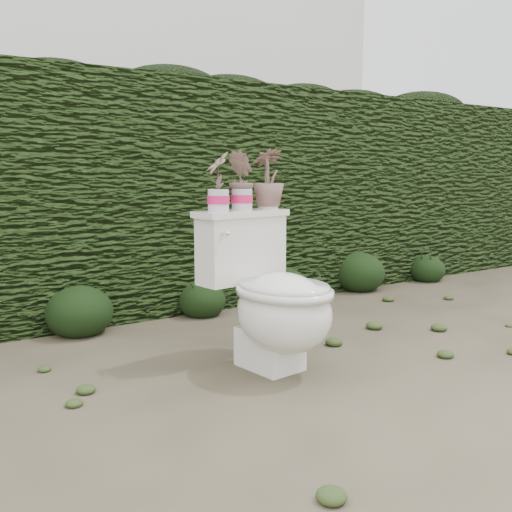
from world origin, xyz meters
TOP-DOWN VIEW (x-y plane):
  - ground at (0.00, 0.00)m, footprint 60.00×60.00m
  - hedge at (0.00, 1.60)m, footprint 8.00×1.00m
  - house_wall at (0.60, 6.00)m, footprint 8.00×3.50m
  - toilet at (-0.14, -0.10)m, footprint 0.53×0.73m
  - potted_plant_left at (-0.31, 0.12)m, footprint 0.13×0.16m
  - potted_plant_center at (-0.16, 0.14)m, footprint 0.16×0.18m
  - potted_plant_right at (0.01, 0.16)m, footprint 0.18×0.18m
  - liriope_clump_2 at (-0.75, 1.06)m, footprint 0.40×0.40m
  - liriope_clump_3 at (0.08, 1.05)m, footprint 0.32×0.32m
  - liriope_clump_4 at (0.78, 1.07)m, footprint 0.37×0.37m
  - liriope_clump_5 at (1.58, 1.09)m, footprint 0.43×0.43m
  - liriope_clump_6 at (2.38, 1.05)m, footprint 0.32×0.32m

SIDE VIEW (x-z plane):
  - ground at x=0.00m, z-range 0.00..0.00m
  - liriope_clump_6 at x=2.38m, z-range 0.00..0.26m
  - liriope_clump_3 at x=0.08m, z-range 0.00..0.26m
  - liriope_clump_4 at x=0.78m, z-range 0.00..0.30m
  - liriope_clump_2 at x=-0.75m, z-range 0.00..0.32m
  - liriope_clump_5 at x=1.58m, z-range 0.00..0.35m
  - toilet at x=-0.14m, z-range -0.03..0.74m
  - hedge at x=0.00m, z-range 0.00..1.60m
  - potted_plant_left at x=-0.31m, z-range 0.78..1.05m
  - potted_plant_center at x=-0.16m, z-range 0.78..1.06m
  - potted_plant_right at x=0.01m, z-range 0.78..1.07m
  - house_wall at x=0.60m, z-range 0.00..4.00m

